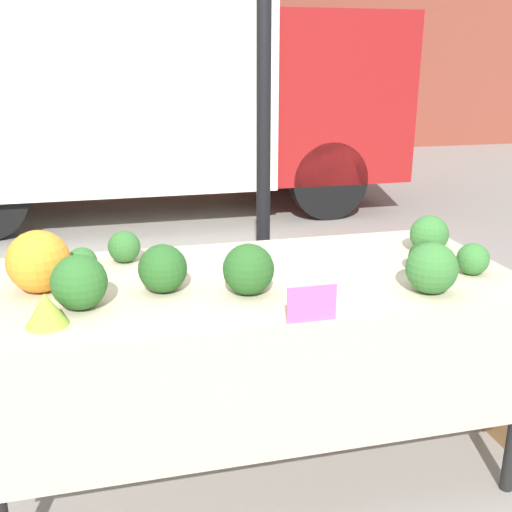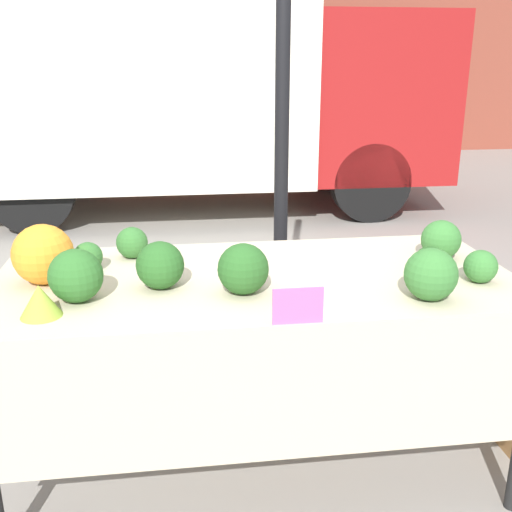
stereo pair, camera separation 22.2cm
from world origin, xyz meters
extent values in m
plane|color=gray|center=(0.00, 0.00, 0.00)|extent=(40.00, 40.00, 0.00)
cylinder|color=black|center=(0.24, 0.81, 1.26)|extent=(0.07, 0.07, 2.52)
cube|color=silver|center=(-0.69, 4.61, 1.55)|extent=(3.56, 2.04, 2.36)
cube|color=maroon|center=(1.84, 4.61, 1.21)|extent=(1.49, 1.88, 1.70)
cylinder|color=black|center=(1.69, 3.78, 0.41)|extent=(0.81, 0.22, 0.81)
cylinder|color=black|center=(1.69, 5.43, 0.41)|extent=(0.81, 0.22, 0.81)
cylinder|color=black|center=(-1.67, 5.43, 0.41)|extent=(0.81, 0.22, 0.81)
cube|color=beige|center=(0.00, 0.00, 0.81)|extent=(1.95, 0.90, 0.03)
cube|color=beige|center=(0.00, -0.44, 0.57)|extent=(1.95, 0.01, 0.45)
cylinder|color=black|center=(-0.91, 0.39, 0.40)|extent=(0.05, 0.05, 0.80)
cylinder|color=black|center=(0.91, 0.39, 0.40)|extent=(0.05, 0.05, 0.80)
sphere|color=orange|center=(-0.77, 0.03, 0.94)|extent=(0.22, 0.22, 0.22)
cone|color=#93B238|center=(-0.72, -0.27, 0.88)|extent=(0.13, 0.13, 0.10)
sphere|color=#336B2D|center=(-0.47, 0.29, 0.89)|extent=(0.13, 0.13, 0.13)
sphere|color=#285B23|center=(-0.07, -0.16, 0.92)|extent=(0.18, 0.18, 0.18)
sphere|color=#285B23|center=(-0.35, -0.07, 0.91)|extent=(0.17, 0.17, 0.17)
sphere|color=#387533|center=(0.80, -0.17, 0.89)|extent=(0.12, 0.12, 0.12)
sphere|color=#387533|center=(0.77, 0.11, 0.91)|extent=(0.16, 0.16, 0.16)
sphere|color=#23511E|center=(0.63, -0.10, 0.89)|extent=(0.12, 0.12, 0.12)
sphere|color=#336B2D|center=(-0.63, 0.15, 0.88)|extent=(0.11, 0.11, 0.11)
sphere|color=#387533|center=(0.55, -0.30, 0.92)|extent=(0.18, 0.18, 0.18)
sphere|color=#2D6628|center=(-0.63, -0.16, 0.92)|extent=(0.18, 0.18, 0.18)
cube|color=#F45B9E|center=(0.07, -0.44, 0.88)|extent=(0.16, 0.01, 0.12)
camera|label=1|loc=(-0.50, -2.05, 1.60)|focal=42.00mm
camera|label=2|loc=(-0.28, -2.09, 1.60)|focal=42.00mm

